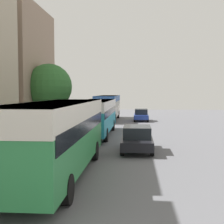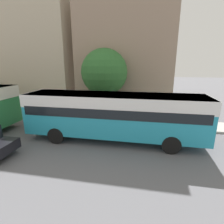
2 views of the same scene
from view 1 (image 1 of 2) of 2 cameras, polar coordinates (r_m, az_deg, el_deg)
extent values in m
cube|color=gray|center=(27.94, -19.24, 6.94)|extent=(6.54, 8.38, 10.61)
cube|color=#2D8447|center=(13.53, -9.98, -3.94)|extent=(2.55, 10.63, 2.69)
cube|color=silver|center=(13.44, -10.02, 0.04)|extent=(2.57, 10.68, 0.81)
cube|color=black|center=(13.49, -9.99, -2.53)|extent=(2.60, 10.21, 0.59)
cylinder|color=black|center=(17.18, -10.94, -6.86)|extent=(0.28, 1.00, 1.00)
cylinder|color=black|center=(16.72, -3.13, -7.10)|extent=(0.28, 1.00, 1.00)
cylinder|color=black|center=(10.41, -8.17, -13.84)|extent=(0.28, 1.00, 1.00)
cube|color=teal|center=(25.99, -2.89, -0.52)|extent=(2.46, 10.74, 2.43)
cube|color=white|center=(25.94, -2.89, 1.36)|extent=(2.48, 10.79, 0.73)
cube|color=black|center=(25.97, -2.89, 0.15)|extent=(2.50, 10.31, 0.54)
cylinder|color=black|center=(29.54, -4.21, -2.38)|extent=(0.28, 1.00, 1.00)
cylinder|color=black|center=(29.28, 0.17, -2.43)|extent=(0.28, 1.00, 1.00)
cylinder|color=black|center=(23.04, -6.76, -4.13)|extent=(0.28, 1.00, 1.00)
cylinder|color=black|center=(22.70, -1.14, -4.22)|extent=(0.28, 1.00, 1.00)
cube|color=silver|center=(39.97, -0.74, 1.11)|extent=(2.42, 10.80, 2.64)
cube|color=#2D569E|center=(39.94, -0.74, 2.44)|extent=(2.44, 10.85, 0.79)
cube|color=black|center=(39.96, -0.74, 1.58)|extent=(2.47, 10.37, 0.58)
cylinder|color=black|center=(43.49, -1.78, -0.42)|extent=(0.28, 1.00, 1.00)
cylinder|color=black|center=(43.29, 1.14, -0.44)|extent=(0.28, 1.00, 1.00)
cylinder|color=black|center=(36.86, -2.95, -1.17)|extent=(0.28, 1.00, 1.00)
cylinder|color=black|center=(36.63, 0.51, -1.19)|extent=(0.28, 1.00, 1.00)
cube|color=navy|center=(38.88, 5.34, -0.81)|extent=(1.73, 4.10, 0.51)
cube|color=black|center=(38.84, 5.35, 0.07)|extent=(1.52, 2.26, 0.68)
cylinder|color=black|center=(37.65, 6.57, -1.36)|extent=(0.22, 0.64, 0.64)
cylinder|color=black|center=(37.63, 4.15, -1.35)|extent=(0.22, 0.64, 0.64)
cylinder|color=black|center=(40.19, 6.45, -1.04)|extent=(0.22, 0.64, 0.64)
cylinder|color=black|center=(40.17, 4.18, -1.03)|extent=(0.22, 0.64, 0.64)
cube|color=black|center=(19.13, 4.60, -5.47)|extent=(1.85, 4.26, 0.53)
cube|color=black|center=(19.04, 4.61, -3.65)|extent=(1.63, 2.34, 0.70)
cylinder|color=black|center=(17.89, 7.35, -6.99)|extent=(0.22, 0.64, 0.64)
cylinder|color=black|center=(17.89, 1.85, -6.96)|extent=(0.22, 0.64, 0.64)
cylinder|color=black|center=(20.49, 7.00, -5.62)|extent=(0.22, 0.64, 0.64)
cylinder|color=black|center=(20.49, 2.21, -5.59)|extent=(0.22, 0.64, 0.64)
cylinder|color=#232838|center=(19.34, -16.48, -5.50)|extent=(0.32, 0.32, 0.88)
cylinder|color=gray|center=(19.23, -16.52, -3.12)|extent=(0.40, 0.40, 0.73)
sphere|color=tan|center=(19.18, -16.55, -1.68)|extent=(0.24, 0.24, 0.24)
cylinder|color=brown|center=(25.36, -11.36, -1.38)|extent=(0.36, 0.36, 2.53)
sphere|color=#2D662D|center=(25.27, -11.44, 4.57)|extent=(3.64, 3.64, 3.64)
camera|label=2|loc=(28.34, 18.37, 5.62)|focal=28.00mm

